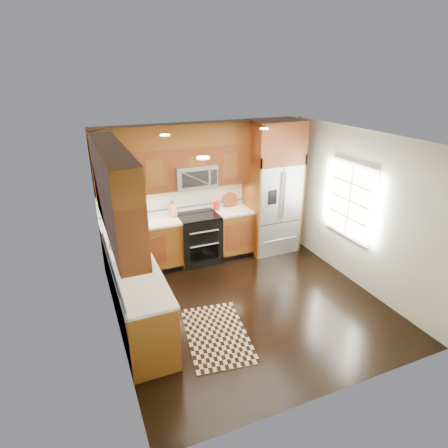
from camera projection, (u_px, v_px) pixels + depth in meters
name	position (u px, v px, depth m)	size (l,w,h in m)	color
ground	(248.00, 303.00, 5.99)	(4.00, 4.00, 0.00)	black
wall_back	(204.00, 190.00, 7.19)	(4.00, 0.02, 2.60)	silver
wall_left	(110.00, 252.00, 4.78)	(0.02, 4.00, 2.60)	silver
wall_right	(358.00, 210.00, 6.21)	(0.02, 4.00, 2.60)	silver
window	(350.00, 201.00, 6.33)	(0.04, 1.10, 1.30)	white
base_cabinets	(158.00, 267.00, 6.14)	(2.85, 3.00, 0.90)	brown
countertop	(163.00, 237.00, 6.11)	(2.86, 3.01, 0.04)	white
upper_cabinets	(153.00, 170.00, 5.73)	(2.85, 3.00, 1.15)	maroon
range	(199.00, 238.00, 7.14)	(0.76, 0.67, 0.95)	black
microwave	(195.00, 176.00, 6.79)	(0.76, 0.40, 0.42)	#B2B2B7
refrigerator	(273.00, 188.00, 7.34)	(0.98, 0.75, 2.60)	#B2B2B7
sink_faucet	(131.00, 261.00, 5.18)	(0.54, 0.44, 0.37)	#B2B2B7
rug	(217.00, 334.00, 5.27)	(0.83, 1.38, 0.01)	black
knife_block	(172.00, 210.00, 6.89)	(0.13, 0.16, 0.30)	tan
utensil_crock	(217.00, 203.00, 7.21)	(0.16, 0.16, 0.36)	red
cutting_board	(230.00, 206.00, 7.40)	(0.29, 0.29, 0.02)	maroon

